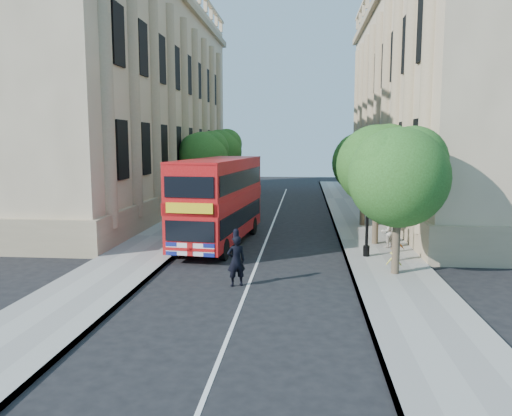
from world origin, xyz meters
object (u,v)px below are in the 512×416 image
(lamp_post, at_px, (368,206))
(police_constable, at_px, (236,261))
(woman_pedestrian, at_px, (387,231))
(double_decker_bus, at_px, (219,198))
(box_van, at_px, (229,205))

(lamp_post, height_order, police_constable, lamp_post)
(lamp_post, height_order, woman_pedestrian, lamp_post)
(lamp_post, relative_size, double_decker_bus, 0.52)
(police_constable, bearing_deg, double_decker_bus, -100.39)
(woman_pedestrian, bearing_deg, box_van, -81.65)
(lamp_post, height_order, box_van, lamp_post)
(lamp_post, relative_size, woman_pedestrian, 3.18)
(double_decker_bus, bearing_deg, police_constable, -69.85)
(double_decker_bus, bearing_deg, woman_pedestrian, 3.11)
(box_van, bearing_deg, double_decker_bus, -80.40)
(lamp_post, distance_m, double_decker_bus, 7.80)
(police_constable, height_order, woman_pedestrian, police_constable)
(double_decker_bus, relative_size, police_constable, 5.07)
(double_decker_bus, xyz_separation_m, police_constable, (1.93, -7.53, -1.49))
(lamp_post, xyz_separation_m, double_decker_bus, (-7.38, 2.53, -0.04))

